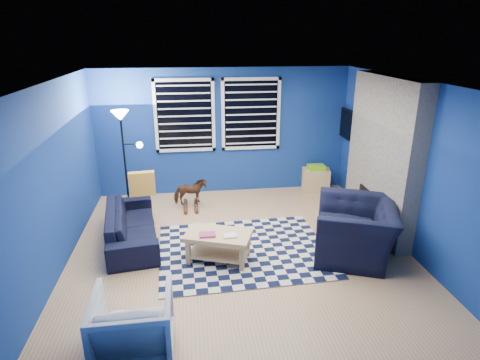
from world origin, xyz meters
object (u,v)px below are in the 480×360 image
at_px(armchair_bent, 134,325).
at_px(floor_lamp, 123,130).
at_px(tv, 351,127).
at_px(armchair_big, 355,230).
at_px(cabinet, 316,179).
at_px(sofa, 131,225).
at_px(coffee_table, 218,241).
at_px(rocking_horse, 190,192).

distance_m(armchair_bent, floor_lamp, 3.95).
bearing_deg(tv, armchair_big, -108.78).
relative_size(cabinet, floor_lamp, 0.34).
height_order(sofa, cabinet, cabinet).
xyz_separation_m(tv, coffee_table, (-2.79, -2.26, -1.08)).
bearing_deg(armchair_bent, sofa, -83.22).
bearing_deg(coffee_table, armchair_big, -2.59).
distance_m(coffee_table, cabinet, 3.36).
distance_m(armchair_big, armchair_bent, 3.37).
distance_m(armchair_big, coffee_table, 1.99).
bearing_deg(sofa, rocking_horse, -47.16).
bearing_deg(sofa, armchair_big, -112.91).
relative_size(tv, rocking_horse, 1.68).
bearing_deg(rocking_horse, armchair_bent, 159.96).
bearing_deg(floor_lamp, armchair_big, -31.63).
relative_size(armchair_bent, cabinet, 1.27).
xyz_separation_m(sofa, coffee_table, (1.30, -0.78, 0.04)).
xyz_separation_m(armchair_big, cabinet, (0.24, 2.60, -0.16)).
bearing_deg(armchair_big, armchair_bent, -41.10).
xyz_separation_m(sofa, floor_lamp, (-0.19, 1.27, 1.24)).
bearing_deg(rocking_horse, sofa, 130.54).
height_order(tv, armchair_big, tv).
bearing_deg(floor_lamp, armchair_bent, -82.25).
bearing_deg(armchair_bent, rocking_horse, -100.31).
height_order(tv, floor_lamp, floor_lamp).
xyz_separation_m(armchair_bent, coffee_table, (0.98, 1.69, -0.04)).
height_order(armchair_big, rocking_horse, armchair_big).
xyz_separation_m(tv, floor_lamp, (-4.28, -0.20, 0.11)).
bearing_deg(tv, coffee_table, -141.00).
bearing_deg(tv, sofa, -160.15).
bearing_deg(tv, rocking_horse, -174.19).
distance_m(rocking_horse, cabinet, 2.66).
bearing_deg(coffee_table, tv, 39.00).
xyz_separation_m(sofa, rocking_horse, (0.94, 1.16, 0.05)).
height_order(armchair_bent, coffee_table, armchair_bent).
bearing_deg(rocking_horse, floor_lamp, 73.67).
distance_m(armchair_big, cabinet, 2.61).
height_order(armchair_bent, cabinet, armchair_bent).
bearing_deg(sofa, armchair_bent, 179.35).
distance_m(rocking_horse, coffee_table, 1.97).
relative_size(armchair_big, rocking_horse, 2.09).
relative_size(rocking_horse, floor_lamp, 0.32).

